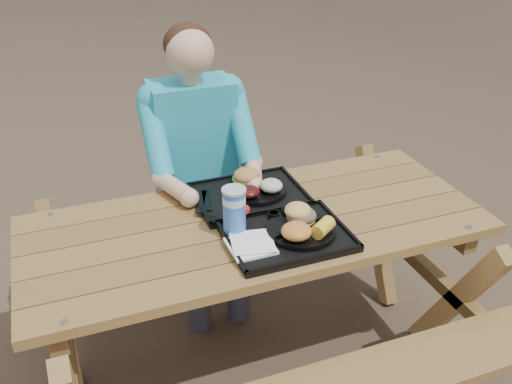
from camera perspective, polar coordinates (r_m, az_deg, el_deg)
name	(u,v)px	position (r m, az deg, el deg)	size (l,w,h in m)	color
ground	(256,360)	(2.71, 0.00, -16.49)	(60.00, 60.00, 0.00)	#999999
picnic_table	(256,296)	(2.45, 0.00, -10.35)	(1.80, 1.49, 0.75)	#999999
tray_near	(287,237)	(2.13, 3.10, -4.49)	(0.45, 0.35, 0.02)	black
tray_far	(249,196)	(2.38, -0.66, -0.43)	(0.45, 0.35, 0.02)	black
plate_near	(301,230)	(2.13, 4.53, -3.82)	(0.26, 0.26, 0.02)	black
plate_far	(255,190)	(2.39, -0.07, 0.23)	(0.26, 0.26, 0.02)	black
napkin_stack	(251,245)	(2.04, -0.54, -5.33)	(0.16, 0.16, 0.02)	white
soda_cup	(234,212)	(2.09, -2.18, -1.99)	(0.08, 0.08, 0.17)	blue
condiment_bbq	(274,215)	(2.21, 1.77, -2.34)	(0.04, 0.04, 0.03)	black
condiment_mustard	(288,213)	(2.22, 3.26, -2.09)	(0.05, 0.05, 0.03)	gold
sandwich	(302,208)	(2.14, 4.59, -1.62)	(0.11, 0.11, 0.11)	#EAB752
mac_cheese	(296,231)	(2.05, 4.07, -3.93)	(0.11, 0.11, 0.06)	orange
corn_cob	(323,227)	(2.08, 6.71, -3.54)	(0.09, 0.09, 0.05)	yellow
cutlery_far	(207,200)	(2.34, -4.95, -0.77)	(0.03, 0.18, 0.01)	black
burger	(247,173)	(2.40, -0.94, 1.96)	(0.12, 0.12, 0.10)	#BB7D42
baked_beans	(248,192)	(2.31, -0.77, 0.04)	(0.10, 0.10, 0.04)	#410E0D
potato_salad	(271,186)	(2.35, 1.53, 0.64)	(0.10, 0.10, 0.05)	beige
diner	(197,180)	(2.78, -5.94, 1.16)	(0.48, 0.84, 1.28)	#17A1A7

